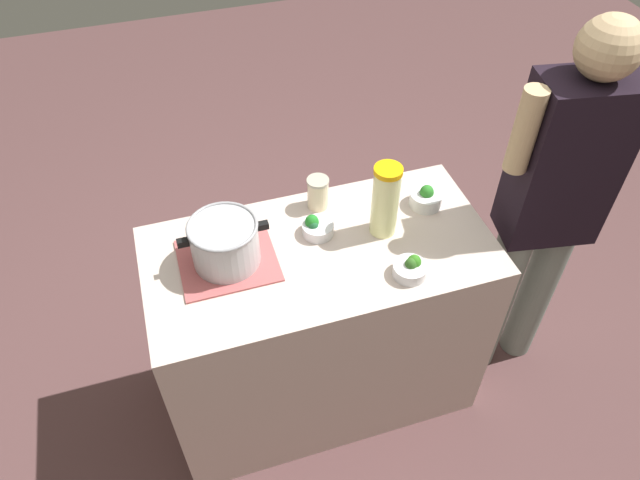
{
  "coord_description": "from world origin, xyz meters",
  "views": [
    {
      "loc": [
        -0.43,
        -1.36,
        2.42
      ],
      "look_at": [
        0.0,
        0.0,
        0.95
      ],
      "focal_mm": 33.26,
      "sensor_mm": 36.0,
      "label": 1
    }
  ],
  "objects_px": {
    "broccoli_bowl_center": "(426,197)",
    "broccoli_bowl_back": "(316,227)",
    "broccoli_bowl_front": "(411,268)",
    "cooking_pot": "(225,242)",
    "person_cook": "(549,209)",
    "mason_jar": "(318,193)",
    "lemonade_pitcher": "(385,200)"
  },
  "relations": [
    {
      "from": "broccoli_bowl_center",
      "to": "broccoli_bowl_back",
      "type": "xyz_separation_m",
      "value": [
        -0.44,
        -0.02,
        -0.01
      ]
    },
    {
      "from": "broccoli_bowl_front",
      "to": "broccoli_bowl_back",
      "type": "height_order",
      "value": "broccoli_bowl_back"
    },
    {
      "from": "cooking_pot",
      "to": "person_cook",
      "type": "distance_m",
      "value": 1.2
    },
    {
      "from": "mason_jar",
      "to": "person_cook",
      "type": "distance_m",
      "value": 0.86
    },
    {
      "from": "cooking_pot",
      "to": "broccoli_bowl_front",
      "type": "distance_m",
      "value": 0.63
    },
    {
      "from": "mason_jar",
      "to": "broccoli_bowl_front",
      "type": "relative_size",
      "value": 1.09
    },
    {
      "from": "broccoli_bowl_back",
      "to": "lemonade_pitcher",
      "type": "bearing_deg",
      "value": -13.78
    },
    {
      "from": "cooking_pot",
      "to": "mason_jar",
      "type": "relative_size",
      "value": 2.41
    },
    {
      "from": "broccoli_bowl_back",
      "to": "person_cook",
      "type": "height_order",
      "value": "person_cook"
    },
    {
      "from": "cooking_pot",
      "to": "broccoli_bowl_center",
      "type": "xyz_separation_m",
      "value": [
        0.77,
        0.06,
        -0.06
      ]
    },
    {
      "from": "mason_jar",
      "to": "person_cook",
      "type": "relative_size",
      "value": 0.08
    },
    {
      "from": "cooking_pot",
      "to": "lemonade_pitcher",
      "type": "relative_size",
      "value": 1.07
    },
    {
      "from": "cooking_pot",
      "to": "lemonade_pitcher",
      "type": "distance_m",
      "value": 0.57
    },
    {
      "from": "mason_jar",
      "to": "broccoli_bowl_front",
      "type": "xyz_separation_m",
      "value": [
        0.2,
        -0.42,
        -0.04
      ]
    },
    {
      "from": "broccoli_bowl_front",
      "to": "person_cook",
      "type": "relative_size",
      "value": 0.07
    },
    {
      "from": "cooking_pot",
      "to": "lemonade_pitcher",
      "type": "bearing_deg",
      "value": -1.66
    },
    {
      "from": "broccoli_bowl_front",
      "to": "broccoli_bowl_center",
      "type": "bearing_deg",
      "value": 57.38
    },
    {
      "from": "cooking_pot",
      "to": "lemonade_pitcher",
      "type": "height_order",
      "value": "lemonade_pitcher"
    },
    {
      "from": "broccoli_bowl_front",
      "to": "broccoli_bowl_back",
      "type": "relative_size",
      "value": 1.02
    },
    {
      "from": "broccoli_bowl_back",
      "to": "person_cook",
      "type": "relative_size",
      "value": 0.07
    },
    {
      "from": "person_cook",
      "to": "broccoli_bowl_center",
      "type": "bearing_deg",
      "value": 156.76
    },
    {
      "from": "cooking_pot",
      "to": "broccoli_bowl_front",
      "type": "height_order",
      "value": "cooking_pot"
    },
    {
      "from": "person_cook",
      "to": "mason_jar",
      "type": "bearing_deg",
      "value": 159.92
    },
    {
      "from": "cooking_pot",
      "to": "broccoli_bowl_back",
      "type": "bearing_deg",
      "value": 6.98
    },
    {
      "from": "broccoli_bowl_center",
      "to": "broccoli_bowl_back",
      "type": "relative_size",
      "value": 1.07
    },
    {
      "from": "broccoli_bowl_front",
      "to": "cooking_pot",
      "type": "bearing_deg",
      "value": 157.43
    },
    {
      "from": "lemonade_pitcher",
      "to": "broccoli_bowl_front",
      "type": "xyz_separation_m",
      "value": [
        0.01,
        -0.22,
        -0.12
      ]
    },
    {
      "from": "mason_jar",
      "to": "broccoli_bowl_back",
      "type": "xyz_separation_m",
      "value": [
        -0.05,
        -0.14,
        -0.04
      ]
    },
    {
      "from": "lemonade_pitcher",
      "to": "broccoli_bowl_front",
      "type": "height_order",
      "value": "lemonade_pitcher"
    },
    {
      "from": "broccoli_bowl_back",
      "to": "cooking_pot",
      "type": "bearing_deg",
      "value": -173.02
    },
    {
      "from": "mason_jar",
      "to": "broccoli_bowl_back",
      "type": "bearing_deg",
      "value": -109.49
    },
    {
      "from": "lemonade_pitcher",
      "to": "broccoli_bowl_front",
      "type": "bearing_deg",
      "value": -87.07
    }
  ]
}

